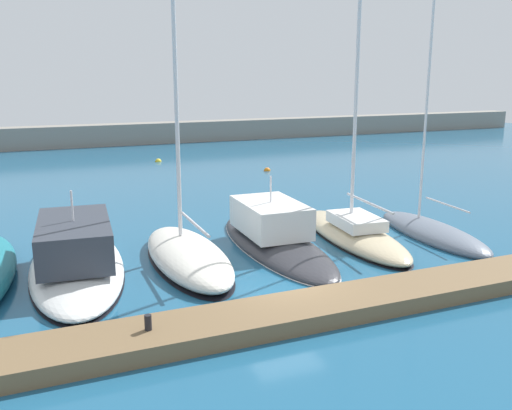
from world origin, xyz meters
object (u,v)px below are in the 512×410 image
sailboat_sand_fifth (354,232)px  motorboat_charcoal_fourth (274,236)px  mooring_buoy_yellow (158,162)px  sailboat_ivory_third (188,254)px  dock_bollard (148,322)px  sailboat_slate_sixth (432,231)px  mooring_buoy_orange (267,171)px  motorboat_white_second (76,257)px

sailboat_sand_fifth → motorboat_charcoal_fourth: bearing=88.1°
mooring_buoy_yellow → sailboat_ivory_third: bearing=-100.5°
motorboat_charcoal_fourth → sailboat_sand_fifth: (3.81, -0.46, -0.11)m
motorboat_charcoal_fourth → dock_bollard: motorboat_charcoal_fourth is taller
sailboat_slate_sixth → dock_bollard: (-14.54, -5.75, 0.55)m
mooring_buoy_orange → dock_bollard: size_ratio=1.18×
sailboat_slate_sixth → mooring_buoy_orange: 19.04m
motorboat_charcoal_fourth → sailboat_slate_sixth: (7.53, -1.35, -0.27)m
sailboat_ivory_third → sailboat_slate_sixth: (11.64, -0.58, -0.22)m
sailboat_ivory_third → mooring_buoy_orange: bearing=-31.6°
mooring_buoy_orange → sailboat_ivory_third: bearing=-122.1°
motorboat_charcoal_fourth → mooring_buoy_yellow: bearing=-0.2°
mooring_buoy_yellow → dock_bollard: bearing=-103.4°
mooring_buoy_orange → motorboat_charcoal_fourth: bearing=-112.9°
motorboat_white_second → mooring_buoy_yellow: bearing=-14.7°
sailboat_slate_sixth → sailboat_sand_fifth: bearing=81.0°
sailboat_ivory_third → sailboat_slate_sixth: sailboat_ivory_third is taller
sailboat_ivory_third → motorboat_charcoal_fourth: sailboat_ivory_third is taller
sailboat_sand_fifth → sailboat_ivory_third: bearing=97.2°
motorboat_charcoal_fourth → sailboat_slate_sixth: size_ratio=0.76×
mooring_buoy_orange → mooring_buoy_yellow: size_ratio=0.98×
sailboat_ivory_third → mooring_buoy_yellow: size_ratio=30.68×
mooring_buoy_orange → dock_bollard: bearing=-120.3°
sailboat_ivory_third → sailboat_sand_fifth: (7.92, 0.30, -0.05)m
motorboat_white_second → motorboat_charcoal_fourth: size_ratio=1.03×
mooring_buoy_yellow → dock_bollard: size_ratio=1.20×
sailboat_slate_sixth → mooring_buoy_yellow: size_ratio=25.74×
motorboat_charcoal_fourth → mooring_buoy_orange: bearing=-21.5°
sailboat_sand_fifth → mooring_buoy_orange: sailboat_sand_fifth is taller
motorboat_white_second → mooring_buoy_yellow: size_ratio=20.05×
sailboat_slate_sixth → mooring_buoy_yellow: sailboat_slate_sixth is taller
motorboat_charcoal_fourth → mooring_buoy_orange: motorboat_charcoal_fourth is taller
sailboat_sand_fifth → sailboat_slate_sixth: 3.83m
sailboat_slate_sixth → dock_bollard: size_ratio=30.90×
motorboat_charcoal_fourth → dock_bollard: size_ratio=23.33×
sailboat_sand_fifth → mooring_buoy_yellow: sailboat_sand_fifth is taller
sailboat_slate_sixth → dock_bollard: 15.65m
sailboat_sand_fifth → sailboat_slate_sixth: bearing=-98.3°
motorboat_white_second → motorboat_charcoal_fourth: (8.28, 0.04, -0.12)m
mooring_buoy_yellow → dock_bollard: 33.49m
mooring_buoy_orange → mooring_buoy_yellow: (-6.75, 7.78, 0.00)m
motorboat_white_second → sailboat_sand_fifth: bearing=-87.3°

